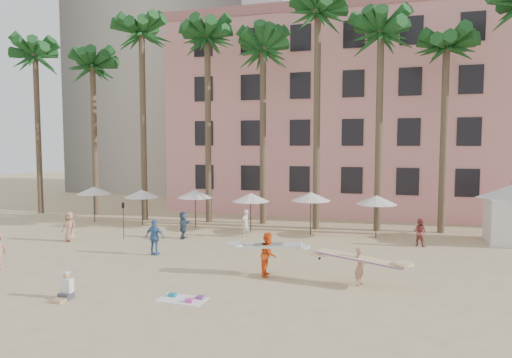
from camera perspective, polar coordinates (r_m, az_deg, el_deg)
The scene contains 10 objects.
ground at distance 18.65m, azimuth -9.29°, elevation -13.69°, with size 120.00×120.00×0.00m, color #D1B789.
pink_hotel at distance 42.00m, azimuth 15.51°, elevation 7.36°, with size 35.00×14.00×16.00m, color pink.
palm_row at distance 32.57m, azimuth 3.31°, elevation 17.22°, with size 44.40×5.40×16.30m.
umbrella_row at distance 30.60m, azimuth -4.26°, elevation -2.02°, with size 22.50×2.70×2.73m.
beach_towel at distance 17.72m, azimuth -9.02°, elevation -14.57°, with size 1.83×1.05×0.14m.
carrier_yellow at distance 19.38m, azimuth 12.89°, elevation -10.19°, with size 3.52×1.30×1.58m.
carrier_white at distance 20.21m, azimuth 1.57°, elevation -9.22°, with size 2.97×1.10×1.91m.
beachgoers at distance 25.66m, azimuth -12.23°, elevation -6.67°, with size 20.73×11.63×1.88m.
paddle at distance 28.76m, azimuth -16.26°, elevation -4.46°, with size 0.18×0.04×2.23m.
seated_man at distance 18.85m, azimuth -22.72°, elevation -12.67°, with size 0.45×0.78×1.02m.
Camera 1 is at (7.74, -15.94, 5.81)m, focal length 32.00 mm.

